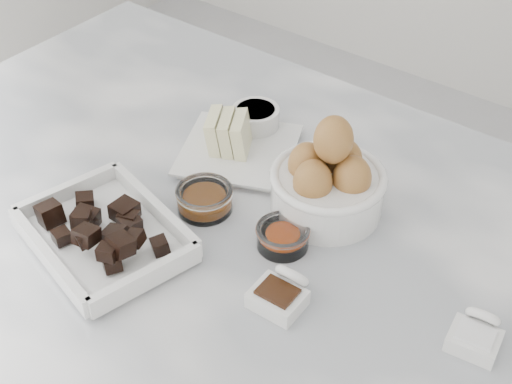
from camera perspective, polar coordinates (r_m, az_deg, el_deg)
marble_slab at (r=0.98m, az=-1.99°, el=-3.13°), size 1.20×0.80×0.04m
chocolate_dish at (r=0.94m, az=-12.09°, el=-3.06°), size 0.25×0.22×0.06m
butter_plate at (r=1.07m, az=-1.52°, el=3.91°), size 0.22×0.22×0.07m
sugar_ramekin at (r=1.11m, az=-0.03°, el=5.82°), size 0.07×0.07×0.04m
egg_bowl at (r=0.96m, az=5.79°, el=0.87°), size 0.16×0.16×0.15m
honey_bowl at (r=0.98m, az=-4.14°, el=-0.54°), size 0.08×0.08×0.03m
zest_bowl at (r=0.92m, az=2.16°, el=-3.51°), size 0.07×0.07×0.03m
vanilla_spoon at (r=0.85m, az=2.03°, el=-8.04°), size 0.06×0.08×0.05m
salt_spoon at (r=0.85m, az=17.20°, el=-10.82°), size 0.06×0.07×0.04m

